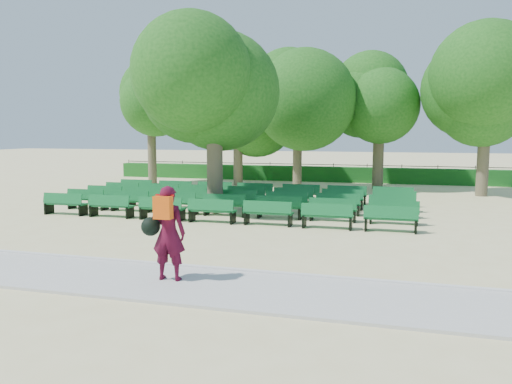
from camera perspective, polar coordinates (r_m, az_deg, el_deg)
ground at (r=17.05m, az=-0.51°, el=-3.23°), size 120.00×120.00×0.00m
paving at (r=10.34m, az=-12.31°, el=-9.96°), size 30.00×2.20×0.06m
curb at (r=11.32m, az=-9.54°, el=-8.31°), size 30.00×0.12×0.10m
hedge at (r=30.58m, az=6.89°, el=2.07°), size 26.00×0.70×0.90m
fence at (r=31.01m, az=6.99°, el=1.30°), size 26.00×0.10×1.02m
tree_line at (r=26.70m, az=5.54°, el=0.42°), size 21.80×6.80×7.04m
bench_array at (r=19.18m, az=-2.05°, el=-1.85°), size 1.63×0.63×1.00m
tree_among at (r=18.56m, az=-4.82°, el=11.59°), size 4.73×4.73×6.69m
person at (r=10.04m, az=-10.16°, el=-4.47°), size 0.90×0.55×1.89m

